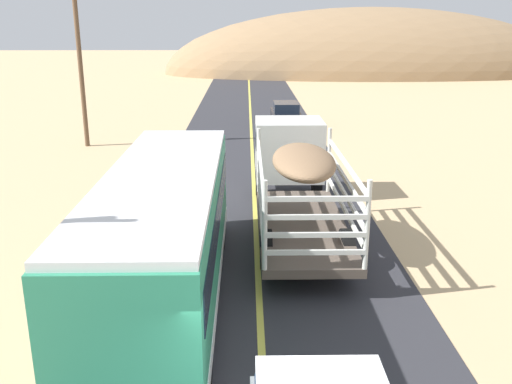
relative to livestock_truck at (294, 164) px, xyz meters
The scene contains 5 objects.
livestock_truck is the anchor object (origin of this frame).
bus 7.24m from the livestock_truck, 119.10° to the right, with size 2.54×10.00×3.21m.
car_far 16.90m from the livestock_truck, 86.91° to the left, with size 1.80×4.40×1.46m.
power_pole_mid 15.28m from the livestock_truck, 132.33° to the left, with size 2.20×0.24×8.15m.
distant_hill 54.64m from the livestock_truck, 75.29° to the left, with size 51.15×20.54×15.87m, color #957553.
Camera 1 is at (-0.29, -6.41, 6.52)m, focal length 39.40 mm.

